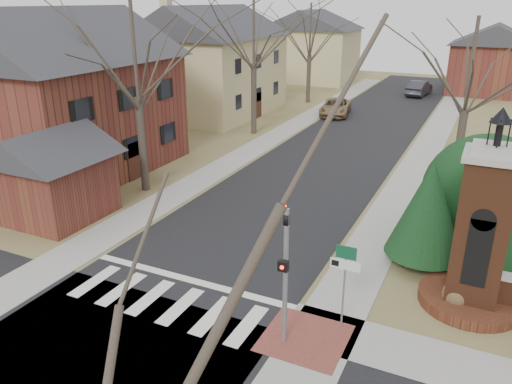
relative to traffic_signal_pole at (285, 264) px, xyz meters
The scene contains 25 objects.
ground 5.05m from the traffic_signal_pole, behind, with size 120.00×120.00×0.00m, color brown.
main_street 22.01m from the traffic_signal_pole, 101.35° to the left, with size 8.00×70.00×0.01m, color black.
cross_street 6.16m from the traffic_signal_pole, 140.28° to the right, with size 120.00×8.00×0.01m, color black.
crosswalk_zone 5.02m from the traffic_signal_pole, behind, with size 8.00×2.20×0.02m, color silver.
stop_bar 5.30m from the traffic_signal_pole, 158.11° to the left, with size 8.00×0.35×0.02m, color silver.
sidewalk_right_main 21.60m from the traffic_signal_pole, 87.59° to the left, with size 2.00×60.00×0.02m, color gray.
sidewalk_left 23.58m from the traffic_signal_pole, 113.91° to the left, with size 2.00×60.00×0.02m, color gray.
curb_apron 2.66m from the traffic_signal_pole, 40.52° to the left, with size 2.40×2.40×0.02m, color brown.
traffic_signal_pole is the anchor object (origin of this frame).
sign_post 2.02m from the traffic_signal_pole, 47.57° to the left, with size 0.90×0.07×2.75m.
brick_gate_monument 6.47m from the traffic_signal_pole, 43.24° to the left, with size 3.20×3.20×6.47m.
house_brick_left 19.81m from the traffic_signal_pole, 151.43° to the left, with size 9.80×11.80×9.42m.
house_stucco_left 31.92m from the traffic_signal_pole, 123.97° to the left, with size 9.80×12.80×9.28m.
garage_left 13.40m from the traffic_signal_pole, 163.01° to the left, with size 4.80×4.80×4.29m.
house_distant_left 50.18m from the traffic_signal_pole, 108.98° to the left, with size 10.80×8.80×8.53m.
house_distant_right 47.58m from the traffic_signal_pole, 85.55° to the left, with size 8.80×8.80×7.30m.
evergreen_near 7.06m from the traffic_signal_pole, 65.72° to the left, with size 2.80×2.80×4.10m.
evergreen_mass 10.09m from the traffic_signal_pole, 62.23° to the left, with size 4.80×4.80×4.80m, color black.
bare_tree_0 14.99m from the traffic_signal_pole, 143.29° to the left, with size 8.05×8.05×11.15m.
bare_tree_1 24.83m from the traffic_signal_pole, 117.81° to the left, with size 8.40×8.40×11.64m.
bare_tree_2 36.66m from the traffic_signal_pole, 108.92° to the left, with size 7.35×7.35×10.19m.
bare_tree_3 16.28m from the traffic_signal_pole, 78.28° to the left, with size 7.00×7.00×9.70m.
pickup_truck 31.05m from the traffic_signal_pole, 104.39° to the left, with size 2.28×4.94×1.37m, color #8B6D4C.
distant_car 42.81m from the traffic_signal_pole, 93.62° to the left, with size 1.63×4.68×1.54m, color #323439.
dry_shrub_left 6.27m from the traffic_signal_pole, 43.12° to the left, with size 0.89×0.89×0.89m, color brown.
Camera 1 is at (8.72, -10.52, 9.30)m, focal length 35.00 mm.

